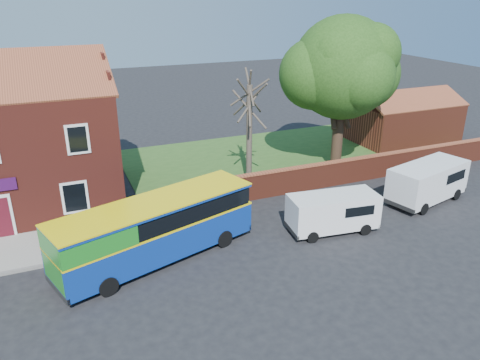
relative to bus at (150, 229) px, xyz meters
name	(u,v)px	position (x,y,z in m)	size (l,w,h in m)	color
ground	(186,289)	(0.75, -2.65, -1.61)	(120.00, 120.00, 0.00)	black
pavement	(3,254)	(-6.25, 3.10, -1.55)	(18.00, 3.50, 0.12)	gray
kerb	(1,274)	(-6.25, 1.35, -1.54)	(18.00, 0.15, 0.14)	slate
grass_strip	(304,153)	(13.75, 10.35, -1.59)	(26.00, 12.00, 0.04)	#426B28
boundary_wall	(352,170)	(13.75, 4.35, -0.80)	(22.00, 0.38, 1.60)	maroon
outbuilding	(403,120)	(22.75, 10.35, 0.00)	(8.20, 5.06, 4.17)	maroon
bus	(150,229)	(0.00, 0.00, 0.00)	(9.53, 5.07, 2.82)	navy
van_near	(333,211)	(9.00, -0.68, -0.52)	(4.62, 2.29, 1.95)	white
van_far	(428,181)	(15.95, 0.30, -0.36)	(5.39, 3.17, 2.22)	white
large_tree	(342,71)	(14.24, 7.01, 4.94)	(8.20, 6.49, 10.00)	black
bare_tree	(249,130)	(7.63, 6.60, 1.87)	(2.54, 3.03, 6.77)	#4C4238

